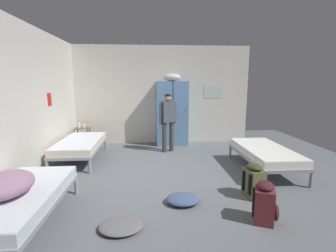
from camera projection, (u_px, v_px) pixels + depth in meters
The scene contains 15 objects.
ground_plane at pixel (169, 176), 4.91m from camera, with size 8.96×8.96×0.00m, color slate.
room_backdrop at pixel (109, 98), 5.91m from camera, with size 5.23×5.66×2.88m.
locker_bank at pixel (172, 112), 7.24m from camera, with size 0.90×0.55×2.07m.
shelf_unit at pixel (83, 136), 6.97m from camera, with size 0.38×0.30×0.57m.
bed_left_rear at pixel (80, 144), 5.86m from camera, with size 0.90×1.90×0.49m.
bed_right at pixel (265, 153), 5.16m from camera, with size 0.90×1.90×0.49m.
bed_left_front at pixel (19, 199), 3.11m from camera, with size 0.90×1.90×0.49m.
bedding_heap at pixel (6, 184), 2.94m from camera, with size 0.60×0.72×0.28m.
person_traveler at pixel (168, 117), 6.49m from camera, with size 0.46×0.30×1.53m.
water_bottle at pixel (79, 125), 6.93m from camera, with size 0.06×0.06×0.20m.
lotion_bottle at pixel (84, 125), 6.89m from camera, with size 0.05×0.05×0.16m.
backpack_olive at pixel (254, 181), 3.97m from camera, with size 0.38×0.36×0.55m.
backpack_maroon at pixel (265, 203), 3.26m from camera, with size 0.40×0.39×0.55m.
clothes_pile_grey at pixel (121, 226), 3.11m from camera, with size 0.56×0.47×0.09m.
clothes_pile_denim at pixel (183, 199), 3.79m from camera, with size 0.51×0.44×0.13m.
Camera 1 is at (-0.37, -4.65, 1.82)m, focal length 26.60 mm.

